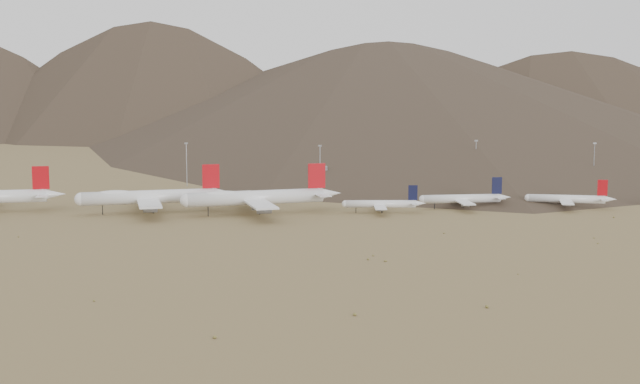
{
  "coord_description": "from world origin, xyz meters",
  "views": [
    {
      "loc": [
        7.72,
        -394.99,
        67.42
      ],
      "look_at": [
        25.08,
        30.0,
        9.3
      ],
      "focal_mm": 50.0,
      "sensor_mm": 36.0,
      "label": 1
    }
  ],
  "objects_px": {
    "widebody_centre": "(151,197)",
    "widebody_east": "(257,197)",
    "narrowbody_a": "(383,204)",
    "control_tower": "(322,178)",
    "narrowbody_b": "(464,199)"
  },
  "relations": [
    {
      "from": "widebody_centre",
      "to": "widebody_east",
      "type": "xyz_separation_m",
      "value": [
        50.52,
        -5.55,
        0.22
      ]
    },
    {
      "from": "widebody_east",
      "to": "control_tower",
      "type": "distance_m",
      "value": 104.12
    },
    {
      "from": "narrowbody_a",
      "to": "control_tower",
      "type": "bearing_deg",
      "value": 106.26
    },
    {
      "from": "narrowbody_a",
      "to": "control_tower",
      "type": "distance_m",
      "value": 99.76
    },
    {
      "from": "widebody_centre",
      "to": "narrowbody_a",
      "type": "relative_size",
      "value": 1.87
    },
    {
      "from": "control_tower",
      "to": "narrowbody_b",
      "type": "bearing_deg",
      "value": -52.21
    },
    {
      "from": "narrowbody_b",
      "to": "control_tower",
      "type": "height_order",
      "value": "narrowbody_b"
    },
    {
      "from": "widebody_east",
      "to": "narrowbody_a",
      "type": "distance_m",
      "value": 60.14
    },
    {
      "from": "widebody_east",
      "to": "narrowbody_b",
      "type": "xyz_separation_m",
      "value": [
        101.4,
        12.64,
        -3.03
      ]
    },
    {
      "from": "widebody_centre",
      "to": "control_tower",
      "type": "relative_size",
      "value": 6.27
    },
    {
      "from": "widebody_east",
      "to": "control_tower",
      "type": "height_order",
      "value": "widebody_east"
    },
    {
      "from": "control_tower",
      "to": "narrowbody_a",
      "type": "bearing_deg",
      "value": -75.64
    },
    {
      "from": "widebody_east",
      "to": "narrowbody_a",
      "type": "xyz_separation_m",
      "value": [
        60.02,
        1.28,
        -3.7
      ]
    },
    {
      "from": "widebody_east",
      "to": "narrowbody_a",
      "type": "relative_size",
      "value": 1.9
    },
    {
      "from": "narrowbody_b",
      "to": "control_tower",
      "type": "distance_m",
      "value": 107.91
    }
  ]
}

